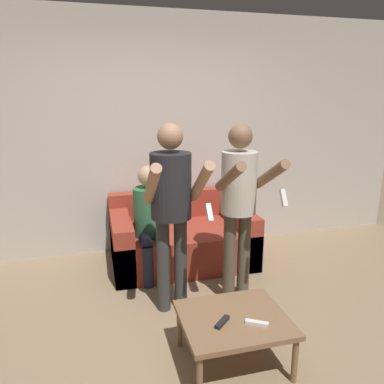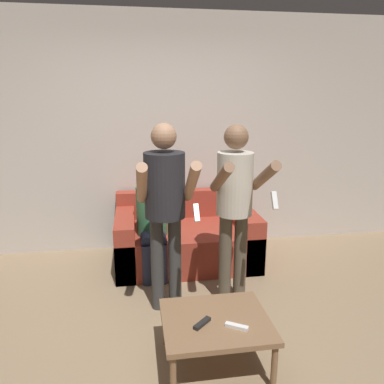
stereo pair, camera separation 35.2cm
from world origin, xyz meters
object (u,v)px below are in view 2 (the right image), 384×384
(couch, at_px, (185,239))
(person_standing_right, at_px, (235,198))
(person_seated, at_px, (152,216))
(coffee_table, at_px, (216,324))
(person_standing_left, at_px, (165,198))
(remote_near, at_px, (237,326))
(remote_far, at_px, (202,323))

(couch, height_order, person_standing_right, person_standing_right)
(person_seated, height_order, coffee_table, person_seated)
(person_standing_left, relative_size, remote_near, 10.86)
(person_seated, xyz_separation_m, remote_near, (0.45, -1.60, -0.25))
(person_standing_right, height_order, person_seated, person_standing_right)
(person_standing_left, relative_size, remote_far, 11.95)
(person_standing_right, bearing_deg, coffee_table, -112.84)
(person_standing_right, distance_m, remote_far, 1.10)
(person_seated, bearing_deg, remote_near, -74.22)
(person_standing_left, distance_m, person_standing_right, 0.58)
(person_standing_right, bearing_deg, person_seated, 132.81)
(person_standing_right, height_order, remote_near, person_standing_right)
(person_standing_left, bearing_deg, remote_far, -78.86)
(person_standing_left, bearing_deg, couch, 72.75)
(couch, xyz_separation_m, remote_near, (0.08, -1.82, 0.11))
(person_standing_right, relative_size, remote_near, 10.74)
(remote_far, bearing_deg, person_seated, 98.89)
(couch, bearing_deg, remote_near, -87.43)
(coffee_table, bearing_deg, remote_near, -47.80)
(remote_near, bearing_deg, remote_far, 162.10)
(person_standing_left, height_order, person_seated, person_standing_left)
(couch, xyz_separation_m, person_standing_right, (0.29, -0.94, 0.71))
(couch, bearing_deg, remote_far, -94.26)
(coffee_table, height_order, remote_far, remote_far)
(couch, height_order, person_seated, person_seated)
(person_seated, bearing_deg, person_standing_right, -47.19)
(coffee_table, bearing_deg, couch, 89.04)
(person_standing_right, bearing_deg, remote_near, -103.39)
(remote_far, bearing_deg, remote_near, -17.90)
(person_standing_right, distance_m, person_seated, 1.04)
(person_standing_right, relative_size, person_seated, 1.40)
(remote_near, bearing_deg, person_seated, 105.78)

